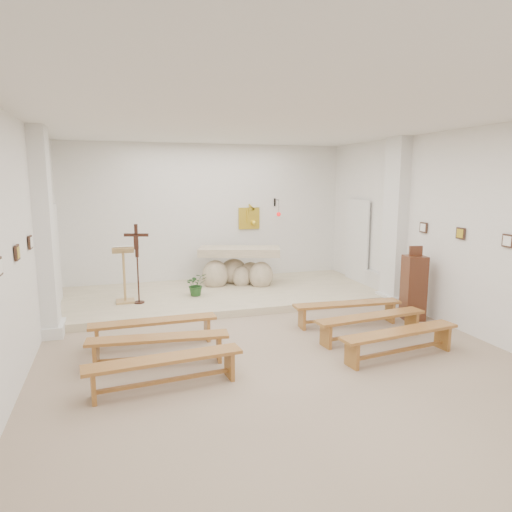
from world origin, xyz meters
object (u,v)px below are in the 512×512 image
object	(u,v)px
bench_left_second	(159,344)
bench_left_third	(165,365)
donation_pedestal	(414,287)
lectern	(124,274)
altar	(239,269)
bench_right_second	(371,321)
crucifix_stand	(137,258)
bench_right_front	(347,308)
bench_right_third	(400,337)
bench_left_front	(154,326)

from	to	relation	value
bench_left_second	bench_left_third	bearing A→B (deg)	-83.77
bench_left_second	donation_pedestal	bearing A→B (deg)	15.14
lectern	bench_left_second	bearing A→B (deg)	-83.18
altar	bench_right_second	world-z (taller)	altar
altar	bench_left_third	bearing A→B (deg)	-97.19
crucifix_stand	donation_pedestal	xyz separation A→B (m)	(4.95, -2.18, -0.46)
lectern	crucifix_stand	world-z (taller)	crucifix_stand
crucifix_stand	bench_right_front	bearing A→B (deg)	-11.90
altar	donation_pedestal	xyz separation A→B (m)	(2.58, -3.18, 0.10)
lectern	bench_left_third	size ratio (longest dim) A/B	0.59
bench_left_second	bench_right_third	size ratio (longest dim) A/B	1.00
crucifix_stand	bench_right_third	distance (m)	5.25
donation_pedestal	bench_right_front	size ratio (longest dim) A/B	0.70
bench_right_front	bench_left_third	bearing A→B (deg)	-150.59
crucifix_stand	bench_left_front	world-z (taller)	crucifix_stand
bench_left_front	lectern	bearing A→B (deg)	99.15
lectern	bench_right_front	bearing A→B (deg)	-30.67
donation_pedestal	bench_right_third	xyz separation A→B (m)	(-1.37, -1.57, -0.31)
bench_left_front	altar	bearing A→B (deg)	53.65
bench_left_second	bench_right_second	size ratio (longest dim) A/B	1.00
bench_right_second	altar	bearing A→B (deg)	101.30
crucifix_stand	bench_right_front	size ratio (longest dim) A/B	0.80
altar	lectern	distance (m)	2.79
crucifix_stand	donation_pedestal	world-z (taller)	crucifix_stand
altar	crucifix_stand	size ratio (longest dim) A/B	1.26
lectern	bench_left_third	xyz separation A→B (m)	(0.38, -3.88, -0.42)
altar	donation_pedestal	distance (m)	4.09
bench_left_front	bench_left_third	xyz separation A→B (m)	(0.00, -1.62, 0.00)
bench_left_second	lectern	bearing A→B (deg)	103.35
bench_left_front	bench_left_third	size ratio (longest dim) A/B	0.99
altar	bench_right_second	size ratio (longest dim) A/B	1.00
bench_left_second	bench_right_third	xyz separation A→B (m)	(3.47, -0.81, 0.00)
lectern	bench_left_second	world-z (taller)	lectern
crucifix_stand	bench_right_second	world-z (taller)	crucifix_stand
bench_right_second	bench_right_third	distance (m)	0.81
bench_left_front	bench_left_second	world-z (taller)	same
donation_pedestal	bench_right_second	world-z (taller)	donation_pedestal
altar	bench_left_front	size ratio (longest dim) A/B	1.01
bench_left_second	bench_left_third	size ratio (longest dim) A/B	1.00
bench_right_front	bench_right_second	size ratio (longest dim) A/B	1.00
donation_pedestal	bench_right_front	world-z (taller)	donation_pedestal
bench_right_second	donation_pedestal	bearing A→B (deg)	23.26
lectern	bench_left_second	size ratio (longest dim) A/B	0.59
bench_left_third	lectern	bearing A→B (deg)	90.45
crucifix_stand	bench_left_third	xyz separation A→B (m)	(0.12, -3.75, -0.77)
lectern	bench_left_third	distance (m)	3.92
bench_right_third	bench_left_front	bearing A→B (deg)	147.77
bench_right_second	crucifix_stand	bearing A→B (deg)	134.90
crucifix_stand	bench_right_front	distance (m)	4.24
altar	bench_right_third	world-z (taller)	altar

